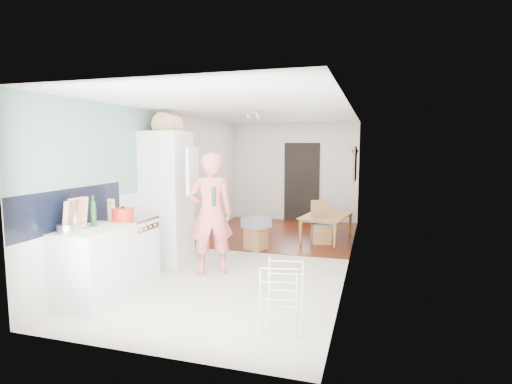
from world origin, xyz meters
The scene contains 32 objects.
room_shell centered at (0.00, 0.00, 1.25)m, with size 3.20×7.00×2.50m, color silver, non-canonical shape.
floor centered at (0.00, 0.00, 0.00)m, with size 3.20×7.00×0.01m, color beige.
wood_floor_overlay centered at (0.00, 1.85, 0.01)m, with size 3.20×3.30×0.01m, color #54190E.
sage_wall_panel centered at (-1.59, -2.00, 1.85)m, with size 0.02×3.00×1.30m, color gray.
tile_splashback centered at (-1.59, -2.55, 1.15)m, with size 0.02×1.90×0.50m, color black.
doorway_recess centered at (0.20, 3.48, 1.00)m, with size 0.90×0.04×2.00m, color black.
base_cabinet centered at (-1.30, -2.55, 0.43)m, with size 0.60×0.90×0.86m, color silver.
worktop centered at (-1.30, -2.55, 0.89)m, with size 0.62×0.92×0.06m, color #EEE6CF.
range_cooker centered at (-1.30, -1.80, 0.44)m, with size 0.60×0.60×0.88m, color silver.
cooker_top centered at (-1.30, -1.80, 0.90)m, with size 0.60×0.60×0.04m, color #AFAFB2.
fridge_housing centered at (-1.27, -0.78, 1.07)m, with size 0.66×0.66×2.15m, color silver.
fridge_door centered at (-0.66, -1.08, 1.55)m, with size 0.56×0.04×0.70m, color silver.
fridge_interior centered at (-0.96, -0.78, 1.55)m, with size 0.02×0.52×0.66m, color white.
pinboard centered at (1.58, 1.90, 1.55)m, with size 0.03×0.90×0.70m, color tan.
pinboard_frame centered at (1.57, 1.90, 1.55)m, with size 0.01×0.94×0.74m, color #96603E.
wall_sconce centered at (1.54, 2.55, 1.75)m, with size 0.18×0.18×0.16m, color maroon.
person centered at (-0.36, -1.11, 1.08)m, with size 0.79×0.52×2.15m, color #E87069.
dining_table centered at (1.09, 1.63, 0.22)m, with size 1.25×0.70×0.44m, color #96603E.
dining_chair centered at (0.99, 1.21, 0.42)m, with size 0.35×0.35×0.84m, color #96603E, non-canonical shape.
stool centered at (-0.10, 0.37, 0.21)m, with size 0.32×0.32×0.43m, color #96603E, non-canonical shape.
grey_drape centered at (-0.09, 0.36, 0.52)m, with size 0.40×0.40×0.18m, color slate.
drying_rack centered at (1.11, -2.73, 0.37)m, with size 0.38×0.34×0.74m, color silver, non-canonical shape.
bread_bin centered at (-1.26, -0.71, 2.25)m, with size 0.40×0.37×0.21m, color tan, non-canonical shape.
red_casserole centered at (-1.24, -2.01, 1.01)m, with size 0.29×0.29×0.17m, color red.
steel_pan centered at (-1.41, -2.85, 0.97)m, with size 0.21×0.21×0.10m, color #AFAFB2.
held_bottle centered at (-0.22, -1.31, 1.20)m, with size 0.06×0.06×0.27m, color #173C1A.
bottle_a centered at (-1.43, -2.55, 1.07)m, with size 0.07×0.07×0.30m, color #173C1A.
bottle_b centered at (-1.37, -2.43, 1.08)m, with size 0.07×0.07×0.31m, color #173C1A.
bottle_c centered at (-1.41, -2.74, 1.03)m, with size 0.09×0.09×0.21m, color silver.
pepper_mill_front centered at (-1.44, -2.02, 1.03)m, with size 0.06×0.06×0.23m, color tan.
pepper_mill_back centered at (-1.39, -2.02, 1.03)m, with size 0.06×0.06×0.23m, color tan.
chopping_boards centered at (-1.38, -2.74, 1.12)m, with size 0.04×0.29×0.40m, color tan, non-canonical shape.
Camera 1 is at (1.96, -6.55, 1.91)m, focal length 28.00 mm.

